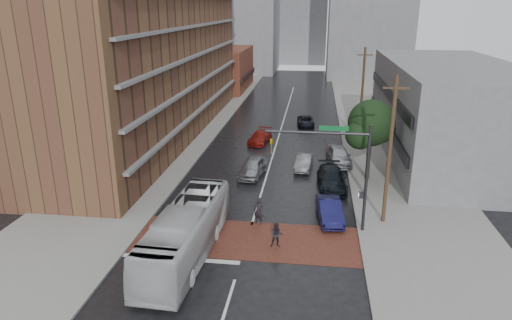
% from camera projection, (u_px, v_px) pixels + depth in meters
% --- Properties ---
extents(ground, '(160.00, 160.00, 0.00)m').
position_uv_depth(ground, '(246.00, 243.00, 28.31)').
color(ground, black).
rests_on(ground, ground).
extents(crosswalk, '(14.00, 5.00, 0.02)m').
position_uv_depth(crosswalk, '(247.00, 239.00, 28.77)').
color(crosswalk, brown).
rests_on(crosswalk, ground).
extents(sidewalk_west, '(9.00, 90.00, 0.15)m').
position_uv_depth(sidewalk_west, '(181.00, 132.00, 53.16)').
color(sidewalk_west, gray).
rests_on(sidewalk_west, ground).
extents(sidewalk_east, '(9.00, 90.00, 0.15)m').
position_uv_depth(sidewalk_east, '(383.00, 139.00, 50.35)').
color(sidewalk_east, gray).
rests_on(sidewalk_east, ground).
extents(apartment_block, '(10.00, 44.00, 28.00)m').
position_uv_depth(apartment_block, '(148.00, 6.00, 48.05)').
color(apartment_block, brown).
rests_on(apartment_block, ground).
extents(storefront_west, '(8.00, 16.00, 7.00)m').
position_uv_depth(storefront_west, '(224.00, 69.00, 79.35)').
color(storefront_west, brown).
rests_on(storefront_west, ground).
extents(building_east, '(11.00, 26.00, 9.00)m').
position_uv_depth(building_east, '(447.00, 110.00, 43.62)').
color(building_east, gray).
rests_on(building_east, ground).
extents(distant_tower_center, '(12.00, 10.00, 24.00)m').
position_uv_depth(distant_tower_center, '(303.00, 14.00, 113.65)').
color(distant_tower_center, gray).
rests_on(distant_tower_center, ground).
extents(street_tree, '(4.20, 4.10, 6.90)m').
position_uv_depth(street_tree, '(371.00, 126.00, 37.04)').
color(street_tree, '#332319').
rests_on(street_tree, ground).
extents(signal_mast, '(6.50, 0.30, 7.20)m').
position_uv_depth(signal_mast, '(344.00, 163.00, 28.42)').
color(signal_mast, '#2D2D33').
rests_on(signal_mast, ground).
extents(utility_pole_near, '(1.60, 0.26, 10.00)m').
position_uv_depth(utility_pole_near, '(390.00, 151.00, 29.33)').
color(utility_pole_near, '#473321').
rests_on(utility_pole_near, ground).
extents(utility_pole_far, '(1.60, 0.26, 10.00)m').
position_uv_depth(utility_pole_far, '(362.00, 94.00, 48.11)').
color(utility_pole_far, '#473321').
rests_on(utility_pole_far, ground).
extents(transit_bus, '(3.08, 11.24, 3.10)m').
position_uv_depth(transit_bus, '(186.00, 232.00, 26.45)').
color(transit_bus, silver).
rests_on(transit_bus, ground).
extents(pedestrian_a, '(0.79, 0.63, 1.88)m').
position_uv_depth(pedestrian_a, '(259.00, 211.00, 30.56)').
color(pedestrian_a, black).
rests_on(pedestrian_a, ground).
extents(pedestrian_b, '(0.84, 0.69, 1.57)m').
position_uv_depth(pedestrian_b, '(277.00, 235.00, 27.69)').
color(pedestrian_b, black).
rests_on(pedestrian_b, ground).
extents(car_travel_a, '(2.41, 4.72, 1.54)m').
position_uv_depth(car_travel_a, '(253.00, 167.00, 39.33)').
color(car_travel_a, '#9D9FA4').
rests_on(car_travel_a, ground).
extents(car_travel_b, '(1.69, 3.98, 1.28)m').
position_uv_depth(car_travel_b, '(304.00, 162.00, 41.01)').
color(car_travel_b, '#989C9F').
rests_on(car_travel_b, ground).
extents(car_travel_c, '(2.53, 4.65, 1.28)m').
position_uv_depth(car_travel_c, '(260.00, 137.00, 48.84)').
color(car_travel_c, maroon).
rests_on(car_travel_c, ground).
extents(suv_travel, '(2.29, 4.35, 1.17)m').
position_uv_depth(suv_travel, '(306.00, 121.00, 55.80)').
color(suv_travel, black).
rests_on(suv_travel, ground).
extents(car_parked_near, '(2.00, 4.46, 1.42)m').
position_uv_depth(car_parked_near, '(330.00, 211.00, 31.20)').
color(car_parked_near, '#141447').
rests_on(car_parked_near, ground).
extents(car_parked_mid, '(2.54, 5.43, 1.53)m').
position_uv_depth(car_parked_mid, '(332.00, 179.00, 36.78)').
color(car_parked_mid, black).
rests_on(car_parked_mid, ground).
extents(car_parked_far, '(2.56, 5.03, 1.64)m').
position_uv_depth(car_parked_far, '(339.00, 155.00, 42.29)').
color(car_parked_far, '#B9BBC1').
rests_on(car_parked_far, ground).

